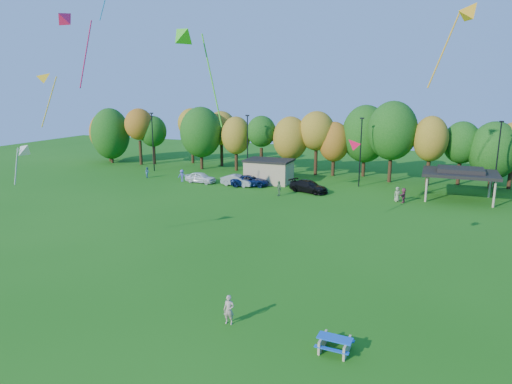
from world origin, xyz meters
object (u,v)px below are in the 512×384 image
at_px(picnic_table, 335,343).
at_px(kite_flyer, 229,310).
at_px(car_a, 200,177).
at_px(car_d, 309,186).
at_px(car_b, 238,180).
at_px(car_c, 250,181).

xyz_separation_m(picnic_table, kite_flyer, (-6.04, 0.54, 0.41)).
relative_size(car_a, car_d, 0.84).
xyz_separation_m(car_a, car_b, (5.59, 0.02, 0.00)).
height_order(car_a, car_b, car_b).
xyz_separation_m(car_a, car_d, (15.45, -0.21, 0.01)).
bearing_deg(car_a, car_c, -81.79).
height_order(car_c, car_d, car_d).
distance_m(picnic_table, car_c, 39.44).
height_order(car_b, car_c, car_b).
relative_size(car_b, car_c, 0.88).
bearing_deg(car_c, car_b, 90.81).
bearing_deg(kite_flyer, car_c, 104.76).
relative_size(picnic_table, kite_flyer, 1.07).
xyz_separation_m(kite_flyer, car_b, (-14.34, 33.68, -0.10)).
distance_m(car_a, car_b, 5.59).
xyz_separation_m(car_b, car_c, (1.58, 0.45, -0.03)).
bearing_deg(car_b, car_d, -86.99).
height_order(car_a, car_c, car_a).
height_order(kite_flyer, car_c, kite_flyer).
relative_size(kite_flyer, car_d, 0.33).
bearing_deg(car_a, picnic_table, -138.34).
bearing_deg(car_a, kite_flyer, -144.93).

